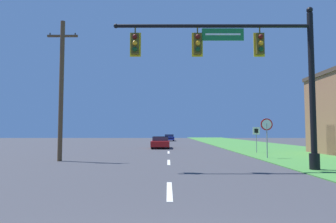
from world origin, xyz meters
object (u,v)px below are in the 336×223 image
at_px(signal_mast, 256,68).
at_px(utility_pole_near, 61,87).
at_px(far_car, 169,138).
at_px(stop_sign, 266,129).
at_px(route_sign_post, 256,134).
at_px(car_ahead, 160,142).

xyz_separation_m(signal_mast, utility_pole_near, (-10.23, 4.20, -0.25)).
relative_size(signal_mast, far_car, 1.95).
height_order(stop_sign, route_sign_post, stop_sign).
distance_m(signal_mast, stop_sign, 6.82).
bearing_deg(utility_pole_near, far_car, 80.37).
bearing_deg(signal_mast, car_ahead, 104.83).
bearing_deg(car_ahead, utility_pole_near, -112.01).
distance_m(signal_mast, car_ahead, 18.86).
relative_size(signal_mast, stop_sign, 3.65).
relative_size(far_car, stop_sign, 1.87).
distance_m(signal_mast, route_sign_post, 11.57).
relative_size(car_ahead, far_car, 0.98).
height_order(signal_mast, car_ahead, signal_mast).
xyz_separation_m(far_car, stop_sign, (6.06, -36.72, 1.26)).
distance_m(far_car, route_sign_post, 32.54).
bearing_deg(route_sign_post, stop_sign, -99.01).
height_order(car_ahead, utility_pole_near, utility_pole_near).
distance_m(signal_mast, utility_pole_near, 11.06).
height_order(far_car, utility_pole_near, utility_pole_near).
bearing_deg(far_car, stop_sign, -80.62).
distance_m(car_ahead, utility_pole_near, 15.15).
bearing_deg(far_car, car_ahead, -92.31).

